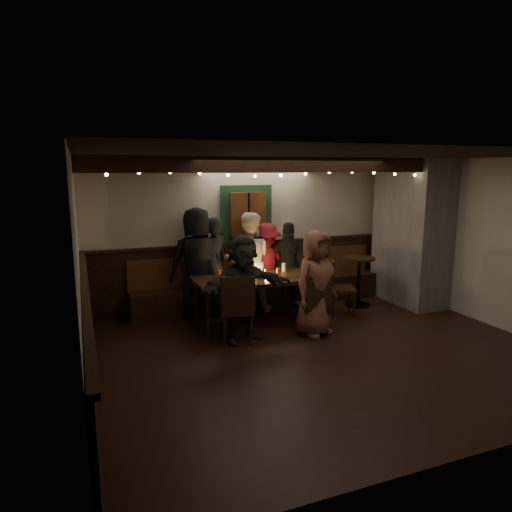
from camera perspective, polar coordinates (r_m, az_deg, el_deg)
name	(u,v)px	position (r m, az deg, el deg)	size (l,w,h in m)	color
room	(338,251)	(7.79, 10.19, 0.65)	(6.02, 5.01, 2.62)	black
dining_table	(261,281)	(7.23, 0.57, -3.15)	(2.09, 0.89, 0.90)	black
chair_near_left	(237,305)	(6.38, -2.34, -6.20)	(0.56, 0.56, 1.00)	black
chair_near_right	(316,301)	(6.79, 7.46, -5.61)	(0.43, 0.43, 0.92)	black
chair_end	(337,283)	(7.80, 10.05, -3.37)	(0.55, 0.55, 0.95)	black
high_top	(359,275)	(8.37, 12.73, -2.34)	(0.56, 0.56, 0.89)	black
person_a	(197,262)	(7.58, -7.34, -0.79)	(0.89, 0.58, 1.82)	black
person_b	(213,266)	(7.72, -5.42, -1.22)	(0.60, 0.39, 1.65)	black
person_c	(248,262)	(7.81, -0.97, -0.79)	(0.83, 0.65, 1.71)	beige
person_d	(265,265)	(8.07, 1.17, -1.17)	(0.97, 0.56, 1.50)	maroon
person_e	(289,265)	(8.10, 4.12, -1.10)	(0.89, 0.37, 1.52)	black
person_f	(243,289)	(6.44, -1.59, -4.11)	(1.43, 0.45, 1.54)	#2A2722
person_g	(315,283)	(6.75, 7.44, -3.38)	(0.77, 0.50, 1.57)	brown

